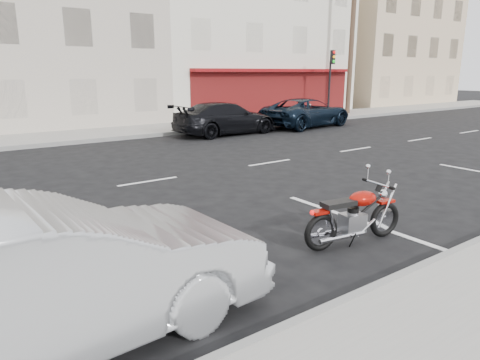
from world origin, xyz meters
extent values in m
plane|color=black|center=(0.00, 0.00, 0.00)|extent=(120.00, 120.00, 0.00)
cube|color=#B7AC9C|center=(-2.00, 16.30, 5.75)|extent=(12.00, 12.00, 11.50)
cube|color=silver|center=(11.00, 16.30, 6.25)|extent=(14.00, 12.00, 12.50)
cube|color=#CCB18E|center=(26.00, 16.30, 5.50)|extent=(12.00, 12.00, 11.00)
cylinder|color=#422D1E|center=(15.50, 8.60, 4.65)|extent=(0.30, 0.30, 9.00)
cylinder|color=black|center=(13.50, 8.40, 1.75)|extent=(0.12, 0.12, 3.20)
cube|color=black|center=(13.50, 8.25, 3.55)|extent=(0.26, 0.18, 0.80)
cylinder|color=beige|center=(12.00, 8.50, 0.45)|extent=(0.20, 0.20, 0.60)
sphere|color=beige|center=(12.00, 8.50, 0.77)|extent=(0.20, 0.20, 0.20)
torus|color=black|center=(0.37, -5.92, 0.29)|extent=(0.61, 0.19, 0.61)
torus|color=black|center=(-0.93, -5.72, 0.29)|extent=(0.61, 0.19, 0.61)
cube|color=#9C0D05|center=(0.37, -5.92, 0.61)|extent=(0.32, 0.16, 0.05)
cube|color=#9C0D05|center=(-0.96, -5.71, 0.62)|extent=(0.29, 0.18, 0.05)
cube|color=gray|center=(-0.32, -5.81, 0.34)|extent=(0.42, 0.33, 0.31)
ellipsoid|color=#9C0D05|center=(-0.14, -5.84, 0.72)|extent=(0.55, 0.38, 0.24)
cube|color=black|center=(-0.61, -5.76, 0.71)|extent=(0.59, 0.32, 0.08)
cylinder|color=silver|center=(0.17, -5.88, 0.93)|extent=(0.13, 0.63, 0.03)
sphere|color=silver|center=(0.29, -5.90, 0.74)|extent=(0.15, 0.15, 0.15)
cylinder|color=silver|center=(-0.63, -5.89, 0.20)|extent=(0.86, 0.20, 0.07)
cylinder|color=silver|center=(-0.59, -5.64, 0.20)|extent=(0.86, 0.20, 0.07)
cylinder|color=silver|center=(0.33, -5.91, 0.56)|extent=(0.35, 0.09, 0.72)
cylinder|color=black|center=(-0.12, -5.84, 0.50)|extent=(0.73, 0.16, 0.45)
imported|color=#A9ACB1|center=(-5.60, -5.78, 0.77)|extent=(4.74, 1.87, 1.53)
imported|color=black|center=(9.15, 5.81, 0.71)|extent=(5.41, 3.04, 1.43)
imported|color=black|center=(4.32, 5.90, 0.71)|extent=(4.96, 2.16, 1.42)
camera|label=1|loc=(-6.21, -9.92, 2.70)|focal=32.00mm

